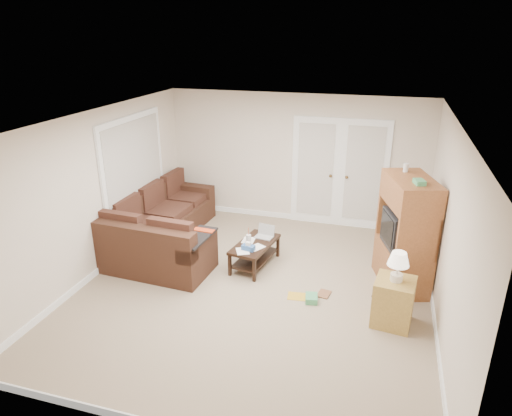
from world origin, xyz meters
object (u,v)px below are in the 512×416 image
(sectional_sofa, at_px, (160,231))
(coffee_table, at_px, (255,253))
(tv_armoire, at_px, (405,233))
(side_cabinet, at_px, (394,298))

(sectional_sofa, distance_m, coffee_table, 1.77)
(coffee_table, height_order, tv_armoire, tv_armoire)
(coffee_table, relative_size, tv_armoire, 0.59)
(sectional_sofa, relative_size, tv_armoire, 1.64)
(tv_armoire, bearing_deg, sectional_sofa, 162.03)
(coffee_table, distance_m, side_cabinet, 2.37)
(sectional_sofa, relative_size, coffee_table, 2.79)
(coffee_table, height_order, side_cabinet, side_cabinet)
(tv_armoire, bearing_deg, coffee_table, 164.36)
(sectional_sofa, xyz_separation_m, tv_armoire, (4.00, -0.06, 0.50))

